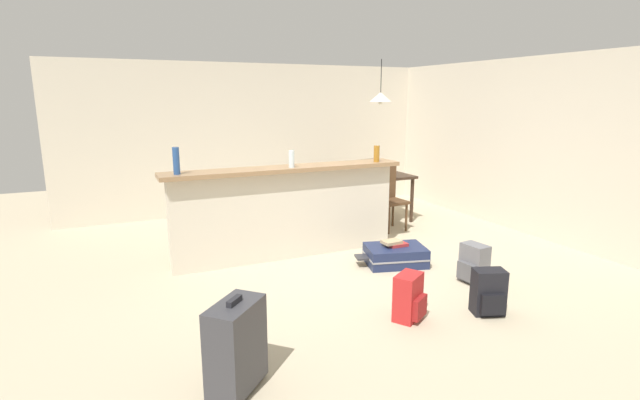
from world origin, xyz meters
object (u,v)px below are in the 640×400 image
(bottle_blue, at_px, (176,161))
(backpack_grey, at_px, (474,264))
(pendant_lamp, at_px, (381,97))
(dining_table, at_px, (374,181))
(bottle_clear, at_px, (292,159))
(bottle_amber, at_px, (377,154))
(book_stack, at_px, (395,243))
(backpack_red, at_px, (409,298))
(backpack_black, at_px, (489,293))
(dining_chair_near_partition, at_px, (388,195))
(dining_chair_far_side, at_px, (363,183))
(suitcase_flat_navy, at_px, (395,255))
(suitcase_upright_charcoal, at_px, (236,346))

(bottle_blue, bearing_deg, backpack_grey, -29.10)
(pendant_lamp, bearing_deg, backpack_grey, -98.90)
(bottle_blue, xyz_separation_m, dining_table, (3.17, 1.13, -0.63))
(bottle_clear, distance_m, bottle_amber, 1.17)
(pendant_lamp, height_order, book_stack, pendant_lamp)
(bottle_blue, xyz_separation_m, pendant_lamp, (3.20, 1.07, 0.67))
(dining_table, relative_size, backpack_red, 2.62)
(backpack_black, bearing_deg, book_stack, 91.68)
(dining_chair_near_partition, bearing_deg, dining_chair_far_side, 80.82)
(backpack_black, xyz_separation_m, book_stack, (-0.04, 1.48, 0.05))
(pendant_lamp, distance_m, book_stack, 2.61)
(bottle_blue, xyz_separation_m, book_stack, (2.34, -0.72, -1.02))
(dining_chair_near_partition, bearing_deg, bottle_clear, -159.55)
(backpack_black, relative_size, backpack_grey, 1.00)
(bottle_amber, distance_m, dining_chair_far_side, 2.04)
(bottle_blue, bearing_deg, bottle_amber, -0.71)
(backpack_red, bearing_deg, bottle_amber, 67.10)
(bottle_blue, bearing_deg, suitcase_flat_navy, -17.59)
(bottle_blue, distance_m, bottle_amber, 2.48)
(bottle_blue, relative_size, dining_chair_far_side, 0.32)
(pendant_lamp, relative_size, backpack_black, 1.59)
(bottle_clear, relative_size, backpack_black, 0.48)
(bottle_blue, distance_m, suitcase_upright_charcoal, 2.56)
(backpack_grey, bearing_deg, bottle_blue, 150.90)
(backpack_black, bearing_deg, pendant_lamp, 75.91)
(bottle_clear, height_order, dining_chair_near_partition, bottle_clear)
(dining_chair_far_side, xyz_separation_m, backpack_black, (-0.90, -3.90, -0.31))
(backpack_red, relative_size, suitcase_upright_charcoal, 0.63)
(bottle_clear, distance_m, backpack_black, 2.62)
(bottle_amber, xyz_separation_m, dining_table, (0.69, 1.17, -0.59))
(suitcase_upright_charcoal, height_order, book_stack, suitcase_upright_charcoal)
(dining_chair_far_side, relative_size, backpack_grey, 2.21)
(bottle_clear, xyz_separation_m, dining_chair_near_partition, (1.80, 0.67, -0.72))
(backpack_black, height_order, book_stack, backpack_black)
(bottle_blue, xyz_separation_m, suitcase_flat_navy, (2.34, -0.74, -1.17))
(suitcase_upright_charcoal, distance_m, backpack_grey, 2.92)
(bottle_amber, relative_size, suitcase_flat_navy, 0.24)
(dining_chair_near_partition, height_order, backpack_red, dining_chair_near_partition)
(suitcase_flat_navy, xyz_separation_m, suitcase_upright_charcoal, (-2.35, -1.63, 0.22))
(pendant_lamp, height_order, backpack_red, pendant_lamp)
(dining_table, distance_m, dining_chair_near_partition, 0.53)
(dining_table, height_order, suitcase_flat_navy, dining_table)
(bottle_amber, height_order, backpack_black, bottle_amber)
(bottle_clear, relative_size, book_stack, 0.68)
(backpack_red, xyz_separation_m, backpack_grey, (1.13, 0.43, 0.00))
(bottle_clear, xyz_separation_m, suitcase_upright_charcoal, (-1.31, -2.33, -0.90))
(book_stack, bearing_deg, bottle_clear, 146.87)
(dining_chair_near_partition, height_order, backpack_grey, dining_chair_near_partition)
(dining_table, xyz_separation_m, backpack_grey, (-0.38, -2.69, -0.44))
(suitcase_upright_charcoal, bearing_deg, dining_table, 47.87)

